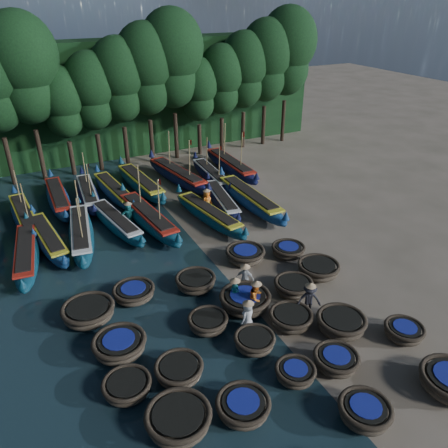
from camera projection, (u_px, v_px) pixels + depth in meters
name	position (u px, v px, depth m)	size (l,w,h in m)	color
ground	(235.00, 287.00, 22.56)	(120.00, 120.00, 0.00)	gray
foliage_wall	(110.00, 100.00, 38.71)	(40.00, 3.00, 10.00)	black
coracle_3	(365.00, 412.00, 15.32)	(2.26, 2.26, 0.76)	brown
coracle_5	(178.00, 419.00, 15.05)	(2.84, 2.84, 0.79)	brown
coracle_6	(243.00, 406.00, 15.57)	(2.02, 2.02, 0.69)	brown
coracle_7	(295.00, 373.00, 16.98)	(1.64, 1.64, 0.64)	brown
coracle_8	(336.00, 360.00, 17.51)	(1.93, 1.93, 0.71)	brown
coracle_9	(404.00, 331.00, 19.03)	(1.91, 1.91, 0.67)	brown
coracle_10	(127.00, 386.00, 16.41)	(2.18, 2.18, 0.63)	brown
coracle_11	(179.00, 370.00, 17.06)	(1.96, 1.96, 0.71)	brown
coracle_12	(254.00, 341.00, 18.48)	(2.00, 2.00, 0.69)	brown
coracle_13	(291.00, 318.00, 19.75)	(2.38, 2.38, 0.73)	brown
coracle_14	(341.00, 323.00, 19.39)	(2.35, 2.35, 0.81)	brown
coracle_15	(120.00, 345.00, 18.20)	(2.64, 2.64, 0.80)	brown
coracle_16	(208.00, 322.00, 19.54)	(1.84, 1.84, 0.71)	brown
coracle_17	(245.00, 300.00, 20.79)	(2.99, 2.99, 0.84)	brown
coracle_18	(293.00, 286.00, 21.87)	(2.05, 2.05, 0.75)	brown
coracle_19	(318.00, 269.00, 23.27)	(2.46, 2.46, 0.76)	brown
coracle_20	(88.00, 312.00, 20.07)	(2.71, 2.71, 0.81)	brown
coracle_21	(134.00, 292.00, 21.48)	(2.36, 2.36, 0.69)	brown
coracle_22	(196.00, 282.00, 22.25)	(2.47, 2.47, 0.73)	brown
coracle_23	(245.00, 254.00, 24.50)	(2.25, 2.25, 0.77)	brown
coracle_24	(288.00, 250.00, 25.05)	(2.37, 2.37, 0.66)	brown
long_boat_1	(26.00, 254.00, 24.41)	(2.23, 7.87, 1.39)	navy
long_boat_2	(48.00, 238.00, 25.97)	(2.25, 7.66, 1.36)	navy
long_boat_3	(81.00, 233.00, 26.46)	(2.65, 8.26, 3.54)	navy
long_boat_4	(116.00, 222.00, 27.83)	(2.59, 7.68, 1.37)	navy
long_boat_5	(148.00, 217.00, 28.18)	(2.50, 8.91, 3.80)	navy
long_boat_6	(209.00, 214.00, 28.68)	(2.62, 8.08, 1.44)	navy
long_boat_7	(222.00, 200.00, 30.78)	(2.48, 7.44, 1.33)	#0F173A
long_boat_8	(250.00, 199.00, 30.72)	(1.73, 9.22, 1.62)	navy
long_boat_10	(24.00, 215.00, 28.61)	(1.93, 7.76, 3.31)	navy
long_boat_11	(58.00, 198.00, 31.00)	(1.54, 8.18, 1.44)	navy
long_boat_12	(88.00, 193.00, 31.76)	(1.95, 7.68, 3.27)	#0F173A
long_boat_13	(114.00, 191.00, 32.15)	(2.18, 8.04, 1.42)	navy
long_boat_14	(141.00, 183.00, 33.30)	(2.26, 8.76, 1.55)	navy
long_boat_15	(178.00, 175.00, 34.62)	(3.04, 9.06, 3.90)	#0F173A
long_boat_16	(211.00, 175.00, 34.99)	(1.79, 7.77, 3.31)	#0F173A
long_boat_17	(230.00, 165.00, 36.65)	(1.64, 9.10, 3.86)	#0F173A
fisherman_0	(248.00, 315.00, 19.28)	(0.90, 0.77, 1.76)	silver
fisherman_1	(235.00, 291.00, 20.81)	(0.52, 0.63, 1.71)	#176060
fisherman_2	(256.00, 297.00, 20.40)	(1.01, 0.93, 1.87)	orange
fisherman_3	(309.00, 299.00, 20.20)	(1.27, 1.06, 1.91)	black
fisherman_4	(245.00, 277.00, 21.85)	(0.92, 0.89, 1.74)	silver
fisherman_5	(129.00, 214.00, 28.19)	(1.52, 0.72, 1.77)	#176060
fisherman_6	(207.00, 201.00, 29.69)	(1.00, 0.88, 1.91)	orange
tree_4	(23.00, 67.00, 31.51)	(5.34, 5.34, 12.58)	black
tree_5	(62.00, 102.00, 33.70)	(3.68, 3.68, 8.68)	black
tree_6	(91.00, 90.00, 34.30)	(4.09, 4.09, 9.65)	black
tree_7	(119.00, 79.00, 34.90)	(4.51, 4.51, 10.63)	black
tree_8	(146.00, 68.00, 35.50)	(4.92, 4.92, 11.60)	black
tree_9	(172.00, 58.00, 36.11)	(5.34, 5.34, 12.58)	black
tree_10	(198.00, 89.00, 38.29)	(3.68, 3.68, 8.68)	black
tree_11	(222.00, 79.00, 38.90)	(4.09, 4.09, 9.65)	black
tree_12	(244.00, 69.00, 39.50)	(4.51, 4.51, 10.63)	black
tree_13	(266.00, 59.00, 40.10)	(4.92, 4.92, 11.60)	black
tree_14	(288.00, 50.00, 40.70)	(5.34, 5.34, 12.58)	black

